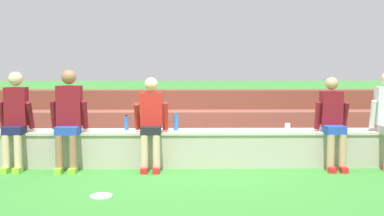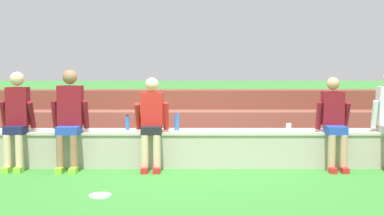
% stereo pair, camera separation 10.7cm
% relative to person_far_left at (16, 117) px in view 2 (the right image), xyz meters
% --- Properties ---
extents(ground_plane, '(80.00, 80.00, 0.00)m').
position_rel_person_far_left_xyz_m(ground_plane, '(2.43, 0.01, -0.77)').
color(ground_plane, '#388433').
extents(stone_seating_wall, '(7.07, 0.56, 0.55)m').
position_rel_person_far_left_xyz_m(stone_seating_wall, '(2.43, 0.27, -0.49)').
color(stone_seating_wall, '#B7AF9E').
rests_on(stone_seating_wall, ground).
extents(brick_bleachers, '(10.09, 1.71, 1.07)m').
position_rel_person_far_left_xyz_m(brick_bleachers, '(2.43, 1.90, -0.36)').
color(brick_bleachers, brown).
rests_on(brick_bleachers, ground).
extents(person_far_left, '(0.49, 0.50, 1.45)m').
position_rel_person_far_left_xyz_m(person_far_left, '(0.00, 0.00, 0.00)').
color(person_far_left, beige).
rests_on(person_far_left, ground).
extents(person_left_of_center, '(0.54, 0.52, 1.48)m').
position_rel_person_far_left_xyz_m(person_left_of_center, '(0.79, -0.03, 0.02)').
color(person_left_of_center, '#996B4C').
rests_on(person_left_of_center, ground).
extents(person_center, '(0.50, 0.53, 1.36)m').
position_rel_person_far_left_xyz_m(person_center, '(2.00, -0.02, -0.05)').
color(person_center, beige).
rests_on(person_center, ground).
extents(person_right_of_center, '(0.49, 0.57, 1.37)m').
position_rel_person_far_left_xyz_m(person_right_of_center, '(4.69, 0.01, -0.05)').
color(person_right_of_center, tan).
rests_on(person_right_of_center, ground).
extents(water_bottle_mid_right, '(0.08, 0.08, 0.26)m').
position_rel_person_far_left_xyz_m(water_bottle_mid_right, '(2.36, 0.28, -0.11)').
color(water_bottle_mid_right, blue).
rests_on(water_bottle_mid_right, stone_seating_wall).
extents(water_bottle_near_right, '(0.06, 0.06, 0.24)m').
position_rel_person_far_left_xyz_m(water_bottle_near_right, '(1.60, 0.32, -0.12)').
color(water_bottle_near_right, blue).
rests_on(water_bottle_near_right, stone_seating_wall).
extents(plastic_cup_right_end, '(0.08, 0.08, 0.11)m').
position_rel_person_far_left_xyz_m(plastic_cup_right_end, '(4.08, 0.29, -0.18)').
color(plastic_cup_right_end, white).
rests_on(plastic_cup_right_end, stone_seating_wall).
extents(frisbee, '(0.27, 0.27, 0.02)m').
position_rel_person_far_left_xyz_m(frisbee, '(1.50, -1.54, -0.77)').
color(frisbee, white).
rests_on(frisbee, ground).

